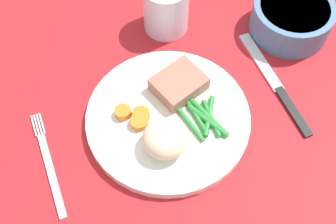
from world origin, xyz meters
The scene contains 10 objects.
dining_table centered at (0.00, 0.00, 1.00)cm, with size 120.00×90.00×2.00cm.
dinner_plate centered at (3.58, -2.54, 2.80)cm, with size 23.75×23.75×1.60cm, color white.
meat_portion centered at (6.79, 1.20, 4.82)cm, with size 7.10×5.86×2.44cm, color #A86B56.
mashed_potatoes centered at (1.44, -6.82, 5.67)cm, with size 6.15×6.17×4.13cm, color beige.
carrot_slices centered at (-1.28, -0.95, 4.15)cm, with size 4.58×4.88×1.27cm.
green_beans centered at (8.16, -5.06, 3.99)cm, with size 6.18×8.33×0.87cm.
fork centered at (-14.27, -2.80, 2.20)cm, with size 1.44×16.60×0.40cm.
knife centered at (21.37, -2.83, 2.20)cm, with size 1.70×20.50×0.64cm.
water_glass centered at (10.22, 14.97, 5.62)cm, with size 7.46×7.46×8.54cm.
salad_bowl centered at (28.91, 6.50, 4.99)cm, with size 13.07×13.07×5.31cm.
Camera 1 is at (-7.53, -30.30, 54.82)cm, focal length 44.20 mm.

